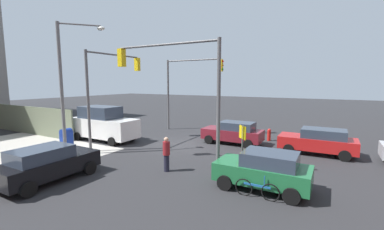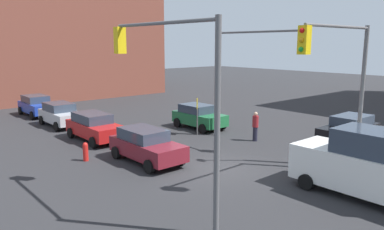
% 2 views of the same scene
% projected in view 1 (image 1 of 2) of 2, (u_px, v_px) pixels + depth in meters
% --- Properties ---
extents(ground_plane, '(120.00, 120.00, 0.00)m').
position_uv_depth(ground_plane, '(185.00, 145.00, 18.47)').
color(ground_plane, '#28282B').
extents(construction_fence, '(18.31, 0.12, 2.40)m').
position_uv_depth(construction_fence, '(9.00, 118.00, 23.82)').
color(construction_fence, slate).
rests_on(construction_fence, ground).
extents(traffic_signal_nw_corner, '(6.35, 0.36, 6.50)m').
position_uv_depth(traffic_signal_nw_corner, '(174.00, 78.00, 12.99)').
color(traffic_signal_nw_corner, '#59595B').
rests_on(traffic_signal_nw_corner, ground).
extents(traffic_signal_se_corner, '(5.64, 0.36, 6.50)m').
position_uv_depth(traffic_signal_se_corner, '(188.00, 80.00, 22.91)').
color(traffic_signal_se_corner, '#59595B').
rests_on(traffic_signal_se_corner, ground).
extents(traffic_signal_ne_corner, '(0.36, 5.13, 6.50)m').
position_uv_depth(traffic_signal_ne_corner, '(110.00, 80.00, 17.83)').
color(traffic_signal_ne_corner, '#59595B').
rests_on(traffic_signal_ne_corner, ground).
extents(street_lamp_corner, '(1.97, 2.08, 8.00)m').
position_uv_depth(street_lamp_corner, '(68.00, 78.00, 15.47)').
color(street_lamp_corner, slate).
rests_on(street_lamp_corner, ground).
extents(warning_sign_two_way, '(0.48, 0.48, 2.40)m').
position_uv_depth(warning_sign_two_way, '(242.00, 141.00, 12.55)').
color(warning_sign_two_way, '#4C4C4C').
rests_on(warning_sign_two_way, ground).
extents(mailbox_blue, '(0.56, 0.64, 1.43)m').
position_uv_depth(mailbox_blue, '(66.00, 138.00, 17.04)').
color(mailbox_blue, navy).
rests_on(mailbox_blue, ground).
extents(fire_hydrant, '(0.26, 0.26, 0.94)m').
position_uv_depth(fire_hydrant, '(269.00, 135.00, 19.64)').
color(fire_hydrant, red).
rests_on(fire_hydrant, ground).
extents(hatchback_maroon, '(4.29, 2.02, 1.62)m').
position_uv_depth(hatchback_maroon, '(233.00, 132.00, 18.67)').
color(hatchback_maroon, maroon).
rests_on(hatchback_maroon, ground).
extents(coupe_green, '(3.86, 2.02, 1.62)m').
position_uv_depth(coupe_green, '(264.00, 170.00, 10.75)').
color(coupe_green, '#1E6638').
rests_on(coupe_green, ground).
extents(sedan_red, '(4.45, 2.02, 1.62)m').
position_uv_depth(sedan_red, '(318.00, 141.00, 15.95)').
color(sedan_red, '#B21919').
rests_on(sedan_red, ground).
extents(hatchback_black, '(2.02, 4.26, 1.62)m').
position_uv_depth(hatchback_black, '(47.00, 163.00, 11.56)').
color(hatchback_black, black).
rests_on(hatchback_black, ground).
extents(van_white_delivery, '(5.40, 2.32, 2.62)m').
position_uv_depth(van_white_delivery, '(104.00, 124.00, 19.75)').
color(van_white_delivery, white).
rests_on(van_white_delivery, ground).
extents(pedestrian_crossing, '(0.36, 0.36, 1.77)m').
position_uv_depth(pedestrian_crossing, '(166.00, 153.00, 12.89)').
color(pedestrian_crossing, maroon).
rests_on(pedestrian_crossing, ground).
extents(bicycle_leaning_on_fence, '(0.05, 1.75, 0.97)m').
position_uv_depth(bicycle_leaning_on_fence, '(39.00, 154.00, 14.90)').
color(bicycle_leaning_on_fence, black).
rests_on(bicycle_leaning_on_fence, ground).
extents(bicycle_at_crosswalk, '(1.75, 0.05, 0.97)m').
position_uv_depth(bicycle_at_crosswalk, '(257.00, 190.00, 9.95)').
color(bicycle_at_crosswalk, black).
rests_on(bicycle_at_crosswalk, ground).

